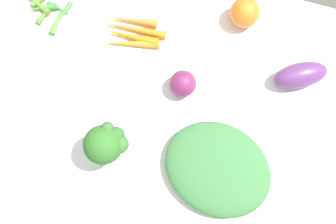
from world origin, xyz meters
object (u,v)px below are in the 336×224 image
(broccoli_head, at_px, (106,144))
(heirloom_tomato_orange, at_px, (245,13))
(carrot_bunch, at_px, (131,33))
(red_onion_near_basket, at_px, (183,84))
(okra_pile, at_px, (48,8))
(eggplant, at_px, (301,75))
(leafy_greens_clump, at_px, (218,169))

(broccoli_head, height_order, heirloom_tomato_orange, broccoli_head)
(broccoli_head, bearing_deg, carrot_bunch, 97.99)
(broccoli_head, distance_m, red_onion_near_basket, 0.23)
(okra_pile, distance_m, eggplant, 0.64)
(okra_pile, relative_size, heirloom_tomato_orange, 2.13)
(broccoli_head, height_order, eggplant, broccoli_head)
(broccoli_head, bearing_deg, leafy_greens_clump, 5.13)
(eggplant, bearing_deg, broccoli_head, -171.38)
(leafy_greens_clump, bearing_deg, okra_pile, 152.06)
(leafy_greens_clump, height_order, carrot_bunch, leafy_greens_clump)
(heirloom_tomato_orange, height_order, red_onion_near_basket, heirloom_tomato_orange)
(broccoli_head, relative_size, heirloom_tomato_orange, 1.69)
(carrot_bunch, xyz_separation_m, heirloom_tomato_orange, (0.26, 0.12, 0.03))
(broccoli_head, distance_m, heirloom_tomato_orange, 0.46)
(okra_pile, height_order, red_onion_near_basket, red_onion_near_basket)
(okra_pile, bearing_deg, leafy_greens_clump, -27.94)
(okra_pile, xyz_separation_m, eggplant, (0.64, -0.00, 0.02))
(leafy_greens_clump, relative_size, broccoli_head, 1.97)
(okra_pile, distance_m, red_onion_near_basket, 0.40)
(red_onion_near_basket, bearing_deg, heirloom_tomato_orange, 65.88)
(eggplant, bearing_deg, okra_pile, 151.07)
(leafy_greens_clump, height_order, heirloom_tomato_orange, heirloom_tomato_orange)
(leafy_greens_clump, height_order, broccoli_head, broccoli_head)
(carrot_bunch, bearing_deg, leafy_greens_clump, -42.19)
(leafy_greens_clump, bearing_deg, red_onion_near_basket, 127.75)
(leafy_greens_clump, distance_m, eggplant, 0.30)
(leafy_greens_clump, distance_m, okra_pile, 0.58)
(leafy_greens_clump, relative_size, okra_pile, 1.57)
(carrot_bunch, distance_m, heirloom_tomato_orange, 0.28)
(eggplant, bearing_deg, red_onion_near_basket, 172.14)
(okra_pile, xyz_separation_m, red_onion_near_basket, (0.38, -0.10, 0.02))
(heirloom_tomato_orange, relative_size, red_onion_near_basket, 1.17)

